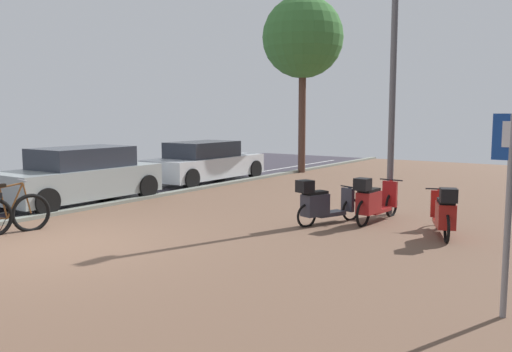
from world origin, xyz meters
TOP-DOWN VIEW (x-y plane):
  - ground at (1.43, 0.00)m, footprint 21.00×40.00m
  - bicycle_foreground at (-1.51, 0.14)m, footprint 0.80×1.44m
  - scooter_near at (5.32, 4.47)m, footprint 0.93×1.73m
  - scooter_mid at (3.75, 4.97)m, footprint 0.52×1.90m
  - scooter_far at (2.95, 4.20)m, footprint 0.86×1.61m
  - parked_car_near at (-3.31, 3.17)m, footprint 1.85×4.08m
  - parked_car_far at (-3.43, 8.19)m, footprint 1.81×4.36m
  - parking_sign at (6.97, 0.85)m, footprint 0.40×0.07m
  - lamp_post at (3.68, 6.07)m, footprint 0.20×0.52m
  - street_tree at (-2.23, 12.48)m, footprint 3.02×3.02m

SIDE VIEW (x-z plane):
  - ground at x=1.43m, z-range -0.09..0.04m
  - bicycle_foreground at x=-1.51m, z-range -0.16..0.96m
  - scooter_far at x=2.95m, z-range -0.05..0.91m
  - scooter_near at x=5.32m, z-range -0.05..0.94m
  - scooter_mid at x=3.75m, z-range -0.05..0.95m
  - parked_car_far at x=-3.43m, z-range -0.03..1.29m
  - parked_car_near at x=-3.31m, z-range -0.03..1.37m
  - parking_sign at x=6.97m, z-range 0.28..2.53m
  - lamp_post at x=3.68m, z-range 0.32..5.91m
  - street_tree at x=-2.23m, z-range 1.74..8.29m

